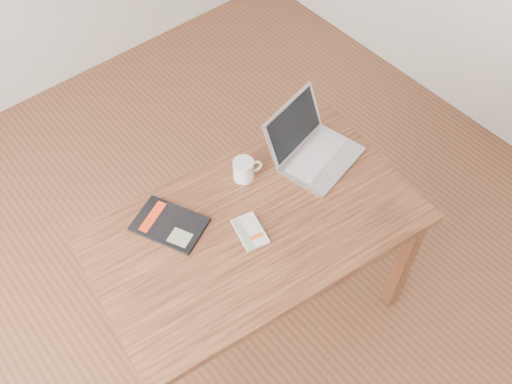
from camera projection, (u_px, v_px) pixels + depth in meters
room at (187, 124)px, 1.69m from camera, size 4.04×4.04×2.70m
desk at (256, 236)px, 2.27m from camera, size 1.36×0.89×0.75m
white_guidebook at (250, 232)px, 2.17m from camera, size 0.13×0.17×0.01m
black_guidebook at (169, 224)px, 2.19m from camera, size 0.27×0.32×0.01m
laptop at (312, 147)px, 2.38m from camera, size 0.39×0.37×0.22m
coffee_mug at (244, 169)px, 2.30m from camera, size 0.12×0.09×0.09m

